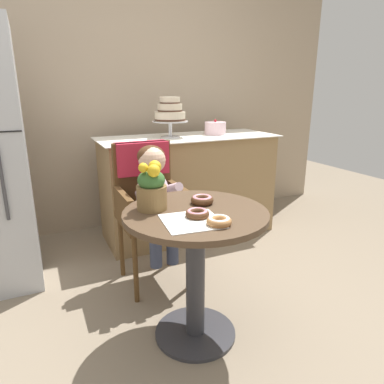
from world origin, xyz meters
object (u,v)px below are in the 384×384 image
object	(u,v)px
cafe_table	(196,250)
flower_vase	(152,187)
seated_child	(155,191)
donut_front	(197,213)
donut_mid	(202,199)
tiered_cake_stand	(170,113)
donut_side	(219,221)
wicker_chair	(147,190)
round_layer_cake	(215,128)

from	to	relation	value
cafe_table	flower_vase	distance (m)	0.39
seated_child	flower_vase	bearing A→B (deg)	-110.10
seated_child	donut_front	bearing A→B (deg)	-90.68
donut_mid	tiered_cake_stand	bearing A→B (deg)	75.96
tiered_cake_stand	seated_child	bearing A→B (deg)	-118.57
seated_child	tiered_cake_stand	size ratio (longest dim) A/B	2.18
cafe_table	seated_child	size ratio (longest dim) A/B	0.99
donut_side	seated_child	bearing A→B (deg)	92.75
wicker_chair	tiered_cake_stand	bearing A→B (deg)	59.35
cafe_table	donut_front	xyz separation A→B (m)	(-0.03, -0.08, 0.23)
donut_side	cafe_table	bearing A→B (deg)	93.43
seated_child	tiered_cake_stand	bearing A→B (deg)	61.43
seated_child	wicker_chair	bearing A→B (deg)	90.00
donut_front	flower_vase	bearing A→B (deg)	127.36
wicker_chair	donut_front	distance (m)	0.80
seated_child	donut_side	bearing A→B (deg)	-87.25
donut_side	tiered_cake_stand	size ratio (longest dim) A/B	0.34
seated_child	donut_front	world-z (taller)	seated_child
donut_front	tiered_cake_stand	xyz separation A→B (m)	(0.41, 1.38, 0.36)
wicker_chair	seated_child	world-z (taller)	seated_child
donut_mid	tiered_cake_stand	xyz separation A→B (m)	(0.30, 1.21, 0.36)
donut_mid	cafe_table	bearing A→B (deg)	-132.19
tiered_cake_stand	round_layer_cake	bearing A→B (deg)	3.17
seated_child	round_layer_cake	bearing A→B (deg)	42.18
flower_vase	round_layer_cake	world-z (taller)	round_layer_cake
donut_side	flower_vase	size ratio (longest dim) A/B	0.46
cafe_table	flower_vase	world-z (taller)	flower_vase
wicker_chair	donut_side	distance (m)	0.93
donut_side	round_layer_cake	world-z (taller)	round_layer_cake
donut_front	round_layer_cake	xyz separation A→B (m)	(0.86, 1.41, 0.22)
donut_front	round_layer_cake	size ratio (longest dim) A/B	0.58
seated_child	donut_side	world-z (taller)	seated_child
flower_vase	wicker_chair	bearing A→B (deg)	74.89
wicker_chair	donut_mid	bearing A→B (deg)	-76.70
donut_mid	donut_side	distance (m)	0.31
round_layer_cake	tiered_cake_stand	bearing A→B (deg)	-176.83
donut_mid	flower_vase	xyz separation A→B (m)	(-0.26, 0.03, 0.09)
cafe_table	seated_child	distance (m)	0.58
cafe_table	round_layer_cake	xyz separation A→B (m)	(0.83, 1.32, 0.45)
wicker_chair	donut_front	world-z (taller)	wicker_chair
cafe_table	tiered_cake_stand	world-z (taller)	tiered_cake_stand
donut_front	wicker_chair	bearing A→B (deg)	89.45
donut_front	tiered_cake_stand	size ratio (longest dim) A/B	0.34
donut_mid	donut_front	bearing A→B (deg)	-122.76
cafe_table	wicker_chair	world-z (taller)	wicker_chair
donut_side	tiered_cake_stand	distance (m)	1.60
donut_mid	flower_vase	size ratio (longest dim) A/B	0.49
donut_front	tiered_cake_stand	bearing A→B (deg)	73.35
round_layer_cake	wicker_chair	bearing A→B (deg)	-144.12
flower_vase	seated_child	bearing A→B (deg)	69.90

